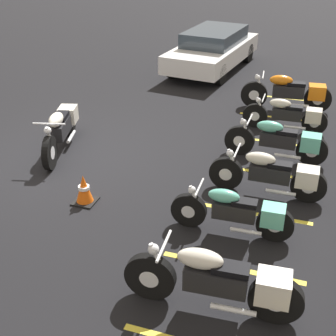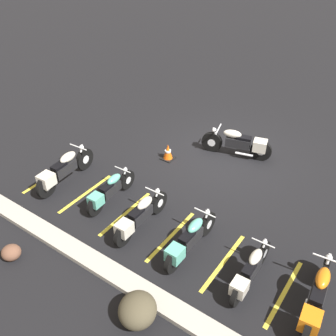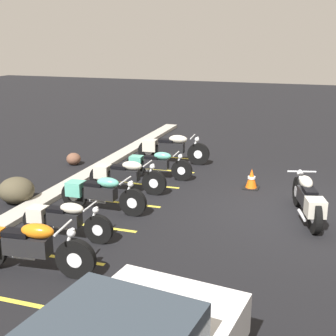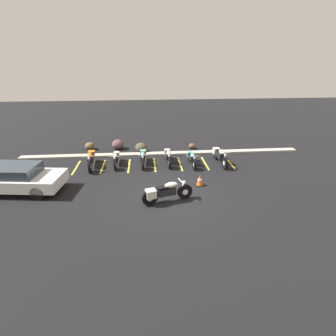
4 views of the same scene
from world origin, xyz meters
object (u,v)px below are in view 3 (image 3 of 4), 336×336
at_px(parked_bike_4, 155,164).
at_px(traffic_cone, 251,179).
at_px(parked_bike_5, 170,148).
at_px(parked_bike_1, 62,219).
at_px(landscape_rock_1, 17,190).
at_px(motorcycle_cream_featured, 308,199).
at_px(landscape_rock_2, 74,159).
at_px(parked_bike_0, 24,246).
at_px(parked_bike_2, 99,193).
at_px(parked_bike_3, 123,175).

xyz_separation_m(parked_bike_4, traffic_cone, (-0.07, -2.75, -0.16)).
bearing_deg(parked_bike_5, parked_bike_1, -95.71).
bearing_deg(landscape_rock_1, traffic_cone, -60.88).
distance_m(motorcycle_cream_featured, landscape_rock_2, 7.54).
relative_size(motorcycle_cream_featured, landscape_rock_2, 4.93).
distance_m(parked_bike_0, landscape_rock_1, 3.64).
xyz_separation_m(parked_bike_2, parked_bike_3, (1.49, 0.03, -0.00)).
distance_m(landscape_rock_2, traffic_cone, 5.68).
xyz_separation_m(parked_bike_1, traffic_cone, (4.36, -3.10, -0.16)).
relative_size(parked_bike_2, traffic_cone, 3.91).
height_order(parked_bike_3, parked_bike_4, parked_bike_3).
bearing_deg(landscape_rock_1, landscape_rock_2, 6.98).
distance_m(motorcycle_cream_featured, parked_bike_0, 5.97).
bearing_deg(parked_bike_0, parked_bike_1, 88.69).
relative_size(parked_bike_1, landscape_rock_1, 2.31).
bearing_deg(parked_bike_5, parked_bike_0, -94.45).
distance_m(motorcycle_cream_featured, traffic_cone, 2.37).
distance_m(parked_bike_0, parked_bike_5, 7.56).
xyz_separation_m(parked_bike_2, parked_bike_4, (2.84, -0.34, -0.03)).
bearing_deg(parked_bike_0, parked_bike_2, 86.08).
height_order(motorcycle_cream_featured, landscape_rock_1, motorcycle_cream_featured).
distance_m(parked_bike_4, landscape_rock_2, 2.95).
bearing_deg(parked_bike_2, traffic_cone, 42.78).
bearing_deg(motorcycle_cream_featured, parked_bike_1, 103.57).
height_order(parked_bike_2, landscape_rock_2, parked_bike_2).
relative_size(parked_bike_0, landscape_rock_1, 2.73).
distance_m(parked_bike_5, landscape_rock_1, 5.25).
distance_m(motorcycle_cream_featured, parked_bike_1, 5.24).
height_order(parked_bike_1, landscape_rock_2, parked_bike_1).
height_order(parked_bike_3, landscape_rock_2, parked_bike_3).
bearing_deg(parked_bike_1, parked_bike_5, 86.64).
bearing_deg(parked_bike_4, parked_bike_3, -107.28).
distance_m(parked_bike_0, traffic_cone, 6.51).
bearing_deg(landscape_rock_1, parked_bike_0, -142.16).
distance_m(parked_bike_2, traffic_cone, 4.15).
xyz_separation_m(parked_bike_1, parked_bike_3, (3.07, 0.02, 0.03)).
distance_m(motorcycle_cream_featured, parked_bike_2, 4.67).
bearing_deg(motorcycle_cream_featured, landscape_rock_2, 55.91).
bearing_deg(parked_bike_4, parked_bike_0, -94.27).
xyz_separation_m(motorcycle_cream_featured, parked_bike_2, (-0.95, 4.58, -0.04)).
height_order(parked_bike_1, traffic_cone, parked_bike_1).
bearing_deg(landscape_rock_1, motorcycle_cream_featured, -80.86).
bearing_deg(parked_bike_0, parked_bike_4, 81.84).
bearing_deg(landscape_rock_1, parked_bike_3, -52.32).
bearing_deg(parked_bike_3, parked_bike_0, -88.59).
distance_m(landscape_rock_1, traffic_cone, 5.97).
distance_m(parked_bike_3, parked_bike_4, 1.41).
xyz_separation_m(parked_bike_2, traffic_cone, (2.77, -3.09, -0.19)).
relative_size(parked_bike_2, landscape_rock_2, 4.61).
bearing_deg(parked_bike_1, parked_bike_4, 84.28).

